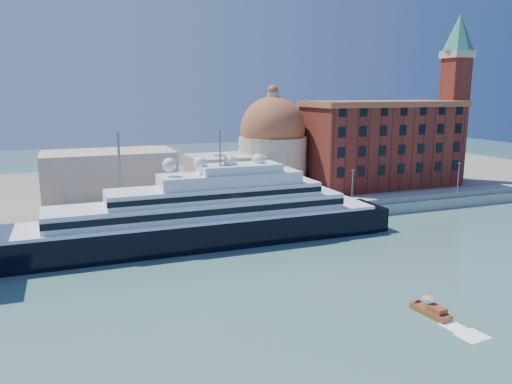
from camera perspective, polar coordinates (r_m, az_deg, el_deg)
name	(u,v)px	position (r m, az deg, el deg)	size (l,w,h in m)	color
ground	(288,283)	(75.22, 3.64, -10.29)	(400.00, 400.00, 0.00)	#3B6766
quay	(220,220)	(105.14, -4.11, -3.22)	(180.00, 10.00, 2.50)	gray
land	(178,187)	(143.99, -8.89, 0.57)	(260.00, 72.00, 2.00)	slate
quay_fence	(227,216)	(100.52, -3.37, -2.81)	(180.00, 0.10, 1.20)	slate
superyacht	(180,224)	(91.41, -8.73, -3.64)	(82.28, 11.41, 24.59)	black
service_barge	(54,261)	(88.21, -22.08, -7.27)	(12.45, 4.96, 2.74)	white
water_taxi	(431,311)	(68.45, 19.41, -12.66)	(2.43, 5.64, 2.60)	maroon
warehouse	(381,143)	(141.92, 14.15, 5.43)	(43.00, 19.00, 23.25)	maroon
campanile	(455,88)	(156.30, 21.78, 10.99)	(8.40, 8.40, 47.00)	maroon
church	(216,159)	(127.41, -4.55, 3.78)	(66.00, 18.00, 25.50)	beige
lamp_posts	(160,185)	(98.75, -10.93, 0.74)	(120.80, 2.40, 18.00)	slate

